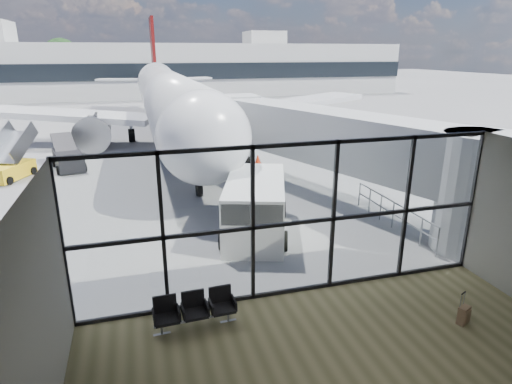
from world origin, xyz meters
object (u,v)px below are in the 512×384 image
service_van (255,207)px  mobile_stairs (8,169)px  belt_loader (68,159)px  seating_row (194,308)px  suitcase (464,315)px  airliner (168,98)px

service_van → mobile_stairs: size_ratio=1.46×
belt_loader → service_van: bearing=-71.3°
seating_row → belt_loader: size_ratio=0.50×
suitcase → airliner: airliner is taller
airliner → service_van: (1.38, -20.96, -2.12)m
airliner → service_van: airliner is taller
mobile_stairs → suitcase: bearing=-27.1°
airliner → belt_loader: size_ratio=9.71×
service_van → mobile_stairs: (-11.17, 11.14, -0.54)m
service_van → belt_loader: 14.97m
belt_loader → mobile_stairs: (-2.95, -1.36, -0.05)m
seating_row → mobile_stairs: mobile_stairs is taller
seating_row → airliner: airliner is taller
suitcase → seating_row: bearing=140.7°
suitcase → mobile_stairs: 23.51m
suitcase → mobile_stairs: size_ratio=0.24×
suitcase → airliner: 28.68m
airliner → seating_row: bearing=-93.7°
seating_row → airliner: (1.74, 26.22, 2.71)m
seating_row → service_van: bearing=56.8°
seating_row → airliner: bearing=83.7°
airliner → mobile_stairs: size_ratio=11.10×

